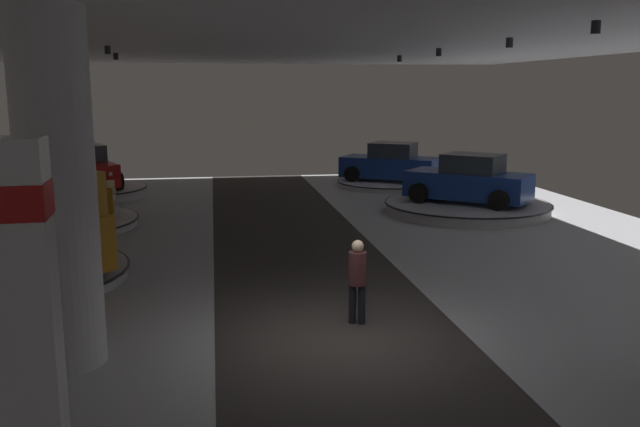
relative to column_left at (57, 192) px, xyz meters
name	(u,v)px	position (x,y,z in m)	size (l,w,h in m)	color
ground	(342,340)	(4.49, 0.27, -2.77)	(24.00, 44.00, 0.06)	#B2B2B7
ceiling_with_spotlights	(345,8)	(4.49, 0.27, 2.80)	(24.00, 44.00, 0.39)	silver
column_left	(57,192)	(0.00, 0.00, 0.00)	(1.16, 1.16, 5.50)	silver
brand_sign_pylon	(0,319)	(0.16, -3.53, -0.77)	(1.30, 0.72, 3.83)	slate
display_platform_deep_right	(389,183)	(10.12, 17.92, -2.61)	(4.67, 4.67, 0.24)	silver
display_car_deep_right	(390,164)	(10.15, 17.90, -1.74)	(4.52, 3.73, 1.71)	navy
display_platform_deep_left	(85,191)	(-2.83, 17.07, -2.54)	(4.91, 4.91, 0.37)	silver
display_car_deep_left	(83,168)	(-2.84, 17.10, -1.61)	(3.45, 4.57, 1.71)	red
display_platform_far_left	(46,223)	(-2.92, 10.96, -2.61)	(5.69, 5.69, 0.25)	silver
display_car_far_left	(42,195)	(-2.95, 10.96, -1.73)	(4.36, 2.55, 1.71)	#B77519
display_platform_far_right	(467,207)	(11.14, 11.26, -2.55)	(5.80, 5.80, 0.36)	#B7B7BC
display_car_far_right	(469,181)	(11.16, 11.24, -1.62)	(4.33, 4.14, 1.71)	navy
display_platform_mid_left	(0,276)	(-2.48, 4.87, -2.60)	(5.68, 5.68, 0.27)	#B7B7BC
pickup_truck_mid_left	(4,231)	(-2.23, 4.66, -1.54)	(5.43, 4.99, 2.30)	#B77519
visitor_walking_near	(357,276)	(4.90, 0.98, -1.84)	(0.32, 0.32, 1.59)	black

